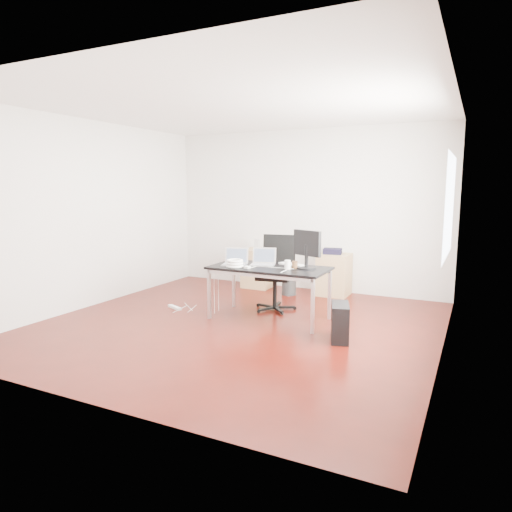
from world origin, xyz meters
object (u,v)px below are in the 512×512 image
at_px(filing_cabinet_right, 334,274).
at_px(pc_tower, 340,322).
at_px(desk, 269,271).
at_px(office_chair, 276,269).
at_px(filing_cabinet_left, 259,268).

distance_m(filing_cabinet_right, pc_tower, 2.34).
distance_m(desk, filing_cabinet_right, 1.85).
distance_m(desk, office_chair, 0.57).
height_order(desk, filing_cabinet_right, desk).
xyz_separation_m(desk, office_chair, (-0.13, 0.55, -0.07)).
bearing_deg(desk, filing_cabinet_right, 77.65).
relative_size(office_chair, pc_tower, 2.40).
bearing_deg(filing_cabinet_left, pc_tower, -45.97).
height_order(office_chair, filing_cabinet_left, office_chair).
bearing_deg(desk, pc_tower, -21.26).
distance_m(desk, pc_tower, 1.29).
bearing_deg(office_chair, filing_cabinet_left, 116.63).
bearing_deg(filing_cabinet_left, filing_cabinet_right, 0.00).
bearing_deg(filing_cabinet_right, pc_tower, -71.75).
bearing_deg(desk, office_chair, 103.64).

